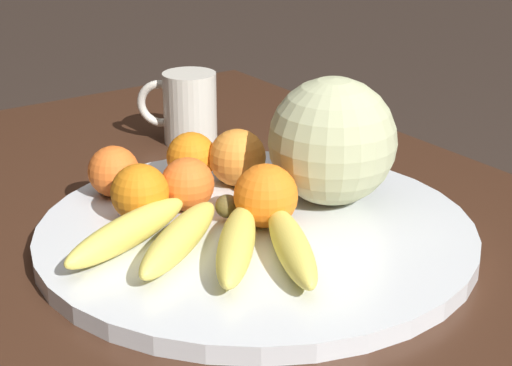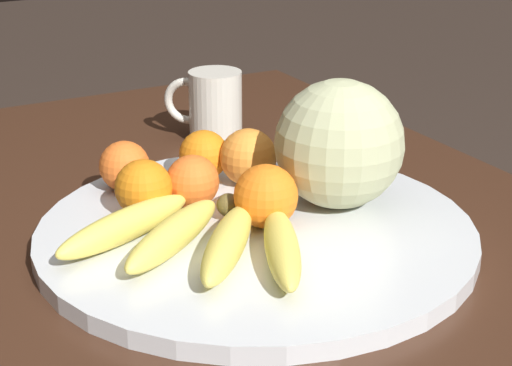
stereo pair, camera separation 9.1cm
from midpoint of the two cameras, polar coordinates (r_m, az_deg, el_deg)
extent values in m
cube|color=#3D2316|center=(0.88, -3.74, -7.41)|extent=(1.38, 0.89, 0.04)
cube|color=#3D2316|center=(1.68, -3.70, -6.83)|extent=(0.07, 0.07, 0.72)
cylinder|color=silver|center=(0.93, -2.79, -3.47)|extent=(0.48, 0.48, 0.02)
torus|color=#47382D|center=(0.93, -2.80, -3.26)|extent=(0.48, 0.48, 0.01)
sphere|color=#B2B789|center=(0.96, 2.44, 2.76)|extent=(0.15, 0.15, 0.15)
sphere|color=brown|center=(0.93, -4.74, -1.61)|extent=(0.03, 0.03, 0.03)
ellipsoid|color=#E5D156|center=(0.89, -11.46, -3.24)|extent=(0.10, 0.18, 0.03)
ellipsoid|color=#E5D156|center=(0.86, -8.14, -3.74)|extent=(0.13, 0.16, 0.03)
ellipsoid|color=#E5D156|center=(0.85, -4.50, -4.09)|extent=(0.16, 0.14, 0.04)
ellipsoid|color=#E5D156|center=(0.84, -0.71, -4.28)|extent=(0.17, 0.10, 0.03)
sphere|color=orange|center=(0.96, -7.29, -0.13)|extent=(0.06, 0.06, 0.06)
sphere|color=orange|center=(1.01, -12.02, 0.72)|extent=(0.06, 0.06, 0.06)
sphere|color=orange|center=(1.04, -6.82, 1.69)|extent=(0.06, 0.06, 0.06)
sphere|color=orange|center=(0.91, -2.18, -0.92)|extent=(0.07, 0.07, 0.07)
sphere|color=orange|center=(0.94, -10.50, -0.70)|extent=(0.06, 0.06, 0.06)
sphere|color=orange|center=(1.02, -3.79, 1.66)|extent=(0.07, 0.07, 0.07)
cylinder|color=beige|center=(1.23, -6.54, 4.96)|extent=(0.08, 0.08, 0.10)
torus|color=beige|center=(1.24, -8.47, 5.23)|extent=(0.05, 0.06, 0.07)
camera|label=1|loc=(0.05, -92.86, -1.16)|focal=60.00mm
camera|label=2|loc=(0.05, 87.14, 1.16)|focal=60.00mm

